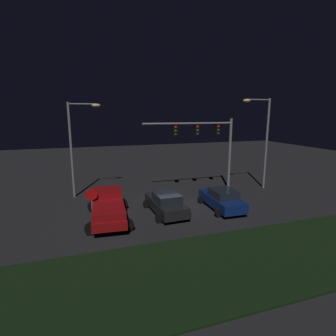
{
  "coord_description": "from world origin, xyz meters",
  "views": [
    {
      "loc": [
        -6.21,
        -18.26,
        6.91
      ],
      "look_at": [
        0.23,
        1.22,
        2.71
      ],
      "focal_mm": 28.4,
      "sensor_mm": 36.0,
      "label": 1
    }
  ],
  "objects": [
    {
      "name": "car_sedan_far",
      "position": [
        -0.77,
        -1.35,
        0.74
      ],
      "size": [
        2.6,
        4.47,
        1.51
      ],
      "rotation": [
        0.0,
        0.0,
        1.61
      ],
      "color": "black",
      "rests_on": "ground_plane"
    },
    {
      "name": "traffic_signal_gantry",
      "position": [
        4.36,
        2.95,
        4.9
      ],
      "size": [
        8.32,
        0.56,
        6.5
      ],
      "color": "slate",
      "rests_on": "ground_plane"
    },
    {
      "name": "stop_sign",
      "position": [
        -5.77,
        -1.29,
        1.56
      ],
      "size": [
        0.76,
        0.08,
        2.23
      ],
      "color": "slate",
      "rests_on": "ground_plane"
    },
    {
      "name": "grass_median",
      "position": [
        0.0,
        -8.52,
        0.05
      ],
      "size": [
        24.42,
        6.03,
        0.1
      ],
      "primitive_type": "cube",
      "color": "black",
      "rests_on": "ground_plane"
    },
    {
      "name": "car_sedan",
      "position": [
        3.43,
        -1.74,
        0.74
      ],
      "size": [
        2.58,
        4.46,
        1.51
      ],
      "rotation": [
        0.0,
        0.0,
        1.54
      ],
      "color": "navy",
      "rests_on": "ground_plane"
    },
    {
      "name": "street_lamp_right",
      "position": [
        9.53,
        2.1,
        5.22
      ],
      "size": [
        2.83,
        0.44,
        8.28
      ],
      "color": "slate",
      "rests_on": "ground_plane"
    },
    {
      "name": "pickup_truck",
      "position": [
        -4.74,
        -1.24,
        1.0
      ],
      "size": [
        3.14,
        5.53,
        1.8
      ],
      "rotation": [
        0.0,
        0.0,
        1.5
      ],
      "color": "maroon",
      "rests_on": "ground_plane"
    },
    {
      "name": "street_lamp_left",
      "position": [
        -6.43,
        4.73,
        4.96
      ],
      "size": [
        2.61,
        0.44,
        7.83
      ],
      "color": "slate",
      "rests_on": "ground_plane"
    },
    {
      "name": "ground_plane",
      "position": [
        0.0,
        0.0,
        0.0
      ],
      "size": [
        80.0,
        80.0,
        0.0
      ],
      "primitive_type": "plane",
      "color": "black"
    }
  ]
}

